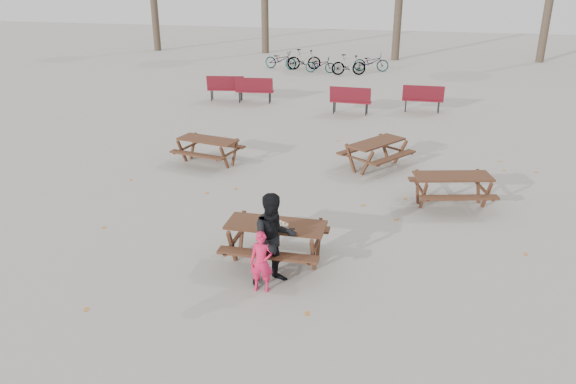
% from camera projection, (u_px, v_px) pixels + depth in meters
% --- Properties ---
extents(ground, '(80.00, 80.00, 0.00)m').
position_uv_depth(ground, '(276.00, 261.00, 10.48)').
color(ground, gray).
rests_on(ground, ground).
extents(main_picnic_table, '(1.80, 1.45, 0.78)m').
position_uv_depth(main_picnic_table, '(276.00, 233.00, 10.26)').
color(main_picnic_table, '#3A2015').
rests_on(main_picnic_table, ground).
extents(food_tray, '(0.18, 0.11, 0.03)m').
position_uv_depth(food_tray, '(283.00, 225.00, 10.09)').
color(food_tray, white).
rests_on(food_tray, main_picnic_table).
extents(bread_roll, '(0.14, 0.06, 0.05)m').
position_uv_depth(bread_roll, '(283.00, 223.00, 10.08)').
color(bread_roll, tan).
rests_on(bread_roll, food_tray).
extents(soda_bottle, '(0.07, 0.07, 0.17)m').
position_uv_depth(soda_bottle, '(280.00, 226.00, 9.95)').
color(soda_bottle, silver).
rests_on(soda_bottle, main_picnic_table).
extents(child, '(0.42, 0.30, 1.08)m').
position_uv_depth(child, '(262.00, 262.00, 9.35)').
color(child, '#E01C4D').
rests_on(child, ground).
extents(adult, '(1.02, 0.97, 1.66)m').
position_uv_depth(adult, '(274.00, 239.00, 9.49)').
color(adult, black).
rests_on(adult, ground).
extents(picnic_table_east, '(1.99, 1.75, 0.74)m').
position_uv_depth(picnic_table_east, '(451.00, 190.00, 12.77)').
color(picnic_table_east, '#3A2015').
rests_on(picnic_table_east, ground).
extents(picnic_table_north, '(1.89, 1.64, 0.71)m').
position_uv_depth(picnic_table_north, '(208.00, 151.00, 15.48)').
color(picnic_table_north, '#3A2015').
rests_on(picnic_table_north, ground).
extents(picnic_table_far, '(2.10, 2.18, 0.73)m').
position_uv_depth(picnic_table_far, '(376.00, 155.00, 15.16)').
color(picnic_table_far, '#3A2015').
rests_on(picnic_table_far, ground).
extents(park_bench_row, '(9.33, 1.69, 1.03)m').
position_uv_depth(park_bench_row, '(311.00, 94.00, 21.57)').
color(park_bench_row, maroon).
rests_on(park_bench_row, ground).
extents(bicycle_row, '(6.53, 2.11, 1.05)m').
position_uv_depth(bicycle_row, '(324.00, 62.00, 28.79)').
color(bicycle_row, black).
rests_on(bicycle_row, ground).
extents(fallen_leaves, '(11.00, 11.00, 0.01)m').
position_uv_depth(fallen_leaves, '(324.00, 210.00, 12.63)').
color(fallen_leaves, '#C5762F').
rests_on(fallen_leaves, ground).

